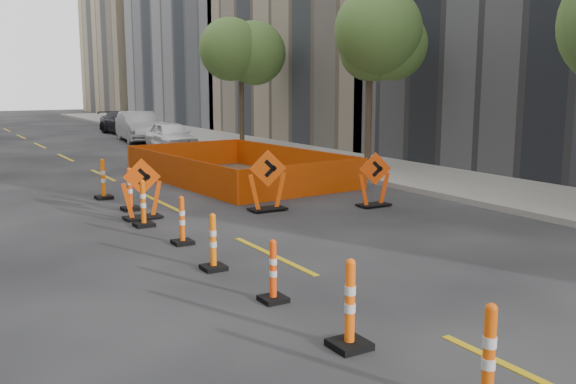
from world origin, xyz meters
TOP-DOWN VIEW (x-y plane):
  - ground_plane at (0.00, 0.00)m, footprint 140.00×140.00m
  - sidewalk_right at (9.00, 12.00)m, footprint 4.00×90.00m
  - bld_right_c at (17.00, 23.80)m, footprint 12.00×16.00m
  - bld_right_e at (17.00, 58.60)m, footprint 12.00×14.00m
  - tree_r_b at (8.40, 12.00)m, footprint 2.80×2.80m
  - tree_r_c at (8.40, 22.00)m, footprint 2.80×2.80m
  - channelizer_1 at (-1.01, -2.10)m, footprint 0.44×0.44m
  - channelizer_2 at (-1.26, -0.16)m, footprint 0.45×0.45m
  - channelizer_3 at (-1.24, 1.78)m, footprint 0.37×0.37m
  - channelizer_4 at (-1.33, 3.72)m, footprint 0.39×0.39m
  - channelizer_5 at (-1.14, 5.66)m, footprint 0.39×0.39m
  - channelizer_6 at (-1.30, 7.60)m, footprint 0.42×0.42m
  - channelizer_7 at (-1.00, 9.54)m, footprint 0.43×0.43m
  - channelizer_8 at (-1.16, 11.48)m, footprint 0.44×0.44m
  - chevron_sign_left at (-1.07, 8.38)m, footprint 1.11×0.92m
  - chevron_sign_center at (1.94, 7.72)m, footprint 1.17×0.92m
  - chevron_sign_right at (4.59, 6.80)m, footprint 1.07×0.81m
  - safety_fence at (3.54, 12.67)m, footprint 5.03×7.92m
  - parked_car_near at (4.92, 22.50)m, footprint 1.74×4.06m
  - parked_car_mid at (5.00, 27.53)m, footprint 2.23×5.03m
  - parked_car_far at (5.86, 32.91)m, footprint 2.53×4.90m

SIDE VIEW (x-z plane):
  - ground_plane at x=0.00m, z-range 0.00..0.00m
  - sidewalk_right at x=9.00m, z-range 0.00..0.15m
  - channelizer_3 at x=-1.24m, z-range 0.00..0.95m
  - safety_fence at x=3.54m, z-range 0.00..0.95m
  - channelizer_5 at x=-1.14m, z-range 0.00..0.98m
  - channelizer_4 at x=-1.33m, z-range 0.00..1.00m
  - channelizer_6 at x=-1.30m, z-range 0.00..1.06m
  - channelizer_7 at x=-1.00m, z-range 0.00..1.09m
  - channelizer_8 at x=-1.16m, z-range 0.00..1.12m
  - channelizer_1 at x=-1.01m, z-range 0.00..1.13m
  - channelizer_2 at x=-1.26m, z-range 0.00..1.13m
  - parked_car_far at x=5.86m, z-range 0.00..1.36m
  - parked_car_near at x=4.92m, z-range 0.00..1.37m
  - chevron_sign_right at x=4.59m, z-range 0.00..1.42m
  - chevron_sign_left at x=-1.07m, z-range 0.00..1.44m
  - chevron_sign_center at x=1.94m, z-range 0.00..1.54m
  - parked_car_mid at x=5.00m, z-range 0.00..1.60m
  - tree_r_b at x=8.40m, z-range 1.55..7.50m
  - tree_r_c at x=8.40m, z-range 1.55..7.50m
  - bld_right_c at x=17.00m, z-range 0.00..14.00m
  - bld_right_e at x=17.00m, z-range 0.00..16.00m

